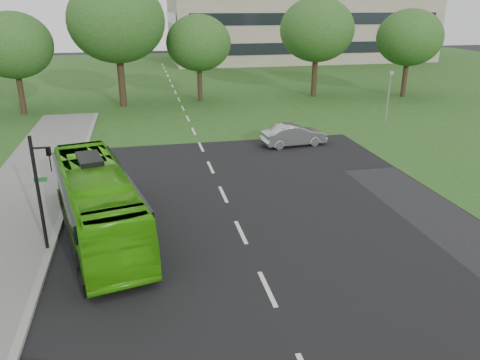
{
  "coord_description": "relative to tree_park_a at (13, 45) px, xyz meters",
  "views": [
    {
      "loc": [
        -3.46,
        -14.16,
        8.45
      ],
      "look_at": [
        0.31,
        3.61,
        1.6
      ],
      "focal_mm": 35.0,
      "sensor_mm": 36.0,
      "label": 1
    }
  ],
  "objects": [
    {
      "name": "ground",
      "position": [
        12.93,
        -26.44,
        -5.43
      ],
      "size": [
        160.0,
        160.0,
        0.0
      ],
      "primitive_type": "plane",
      "color": "black",
      "rests_on": "ground"
    },
    {
      "name": "street_surfaces",
      "position": [
        12.55,
        -3.69,
        -5.41
      ],
      "size": [
        120.0,
        120.0,
        0.15
      ],
      "color": "black",
      "rests_on": "ground"
    },
    {
      "name": "tree_park_a",
      "position": [
        0.0,
        0.0,
        0.0
      ],
      "size": [
        6.03,
        6.03,
        8.01
      ],
      "color": "black",
      "rests_on": "ground"
    },
    {
      "name": "tree_park_b",
      "position": [
        7.9,
        1.59,
        1.68
      ],
      "size": [
        8.05,
        8.05,
        10.55
      ],
      "color": "black",
      "rests_on": "ground"
    },
    {
      "name": "tree_park_c",
      "position": [
        14.81,
        2.38,
        -0.24
      ],
      "size": [
        5.77,
        5.77,
        7.66
      ],
      "color": "black",
      "rests_on": "ground"
    },
    {
      "name": "tree_park_d",
      "position": [
        25.95,
        2.57,
        0.77
      ],
      "size": [
        6.92,
        6.92,
        9.15
      ],
      "color": "black",
      "rests_on": "ground"
    },
    {
      "name": "tree_park_e",
      "position": [
        34.41,
        0.61,
        0.08
      ],
      "size": [
        6.08,
        6.08,
        8.11
      ],
      "color": "black",
      "rests_on": "ground"
    },
    {
      "name": "bus",
      "position": [
        7.51,
        -23.31,
        -4.09
      ],
      "size": [
        4.34,
        9.91,
        2.69
      ],
      "primitive_type": "imported",
      "rotation": [
        0.0,
        0.0,
        0.22
      ],
      "color": "#42B40F",
      "rests_on": "ground"
    },
    {
      "name": "sedan",
      "position": [
        18.75,
        -13.23,
        -4.75
      ],
      "size": [
        4.26,
        1.91,
        1.36
      ],
      "primitive_type": "imported",
      "rotation": [
        0.0,
        0.0,
        1.69
      ],
      "color": "#AEAEB2",
      "rests_on": "ground"
    },
    {
      "name": "traffic_light",
      "position": [
        5.86,
        -24.44,
        -2.88
      ],
      "size": [
        0.7,
        0.21,
        4.35
      ],
      "rotation": [
        0.0,
        0.0,
        -0.29
      ],
      "color": "black",
      "rests_on": "ground"
    },
    {
      "name": "camera_pole",
      "position": [
        27.55,
        -8.79,
        -2.95
      ],
      "size": [
        0.35,
        0.32,
        3.85
      ],
      "rotation": [
        0.0,
        0.0,
        0.15
      ],
      "color": "gray",
      "rests_on": "ground"
    }
  ]
}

